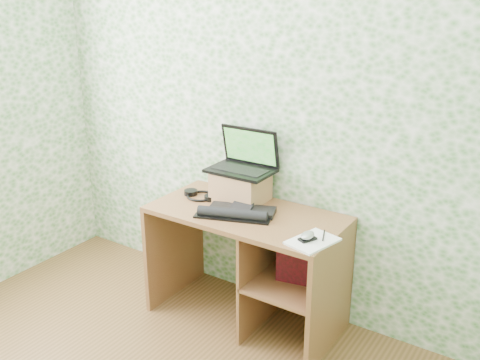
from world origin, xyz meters
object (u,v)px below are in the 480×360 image
Objects in this scene: laptop at (244,161)px; notepad at (313,241)px; riser at (241,186)px; desk at (259,253)px; keyboard at (238,212)px.

laptop reaches higher than notepad.
notepad is (0.66, -0.34, -0.25)m from laptop.
riser is 1.18× the size of notepad.
laptop is at bearing 143.38° from desk.
desk is at bearing -28.37° from riser.
keyboard is (-0.09, -0.10, 0.29)m from desk.
notepad is at bearing -28.15° from keyboard.
riser is 0.17m from laptop.
keyboard is at bearing -173.95° from notepad.
riser is 0.69× the size of keyboard.
riser is 0.79× the size of laptop.
desk is at bearing 172.54° from notepad.
desk is 0.55m from notepad.
laptop is 1.51× the size of notepad.
desk is 3.75× the size of riser.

